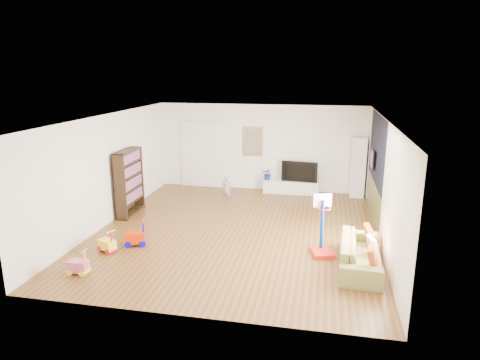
% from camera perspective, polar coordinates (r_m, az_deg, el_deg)
% --- Properties ---
extents(floor, '(6.50, 7.50, 0.00)m').
position_cam_1_polar(floor, '(10.32, -0.44, -6.74)').
color(floor, brown).
rests_on(floor, ground).
extents(ceiling, '(6.50, 7.50, 0.00)m').
position_cam_1_polar(ceiling, '(9.67, -0.47, 8.33)').
color(ceiling, white).
rests_on(ceiling, ground).
extents(wall_back, '(6.50, 0.00, 2.70)m').
position_cam_1_polar(wall_back, '(13.52, 2.80, 4.33)').
color(wall_back, white).
rests_on(wall_back, ground).
extents(wall_front, '(6.50, 0.00, 2.70)m').
position_cam_1_polar(wall_front, '(6.46, -7.31, -7.41)').
color(wall_front, silver).
rests_on(wall_front, ground).
extents(wall_left, '(0.00, 7.50, 2.70)m').
position_cam_1_polar(wall_left, '(11.02, -17.23, 1.33)').
color(wall_left, white).
rests_on(wall_left, ground).
extents(wall_right, '(0.00, 7.50, 2.70)m').
position_cam_1_polar(wall_right, '(9.80, 18.49, -0.39)').
color(wall_right, white).
rests_on(wall_right, ground).
extents(navy_accent, '(0.01, 3.20, 1.70)m').
position_cam_1_polar(navy_accent, '(11.05, 17.79, 3.97)').
color(navy_accent, black).
rests_on(navy_accent, wall_right).
extents(olive_wainscot, '(0.01, 3.20, 1.00)m').
position_cam_1_polar(olive_wainscot, '(11.36, 17.26, -2.73)').
color(olive_wainscot, brown).
rests_on(olive_wainscot, wall_right).
extents(doorway, '(1.45, 0.06, 2.10)m').
position_cam_1_polar(doorway, '(13.94, -5.00, 3.35)').
color(doorway, white).
rests_on(doorway, ground).
extents(painting_back, '(0.62, 0.06, 0.92)m').
position_cam_1_polar(painting_back, '(13.49, 1.73, 5.18)').
color(painting_back, gold).
rests_on(painting_back, wall_back).
extents(artwork_right, '(0.04, 0.56, 0.46)m').
position_cam_1_polar(artwork_right, '(11.29, 17.24, 2.67)').
color(artwork_right, '#7F3F8C').
rests_on(artwork_right, wall_right).
extents(media_console, '(1.72, 0.45, 0.40)m').
position_cam_1_polar(media_console, '(13.40, 6.82, -0.90)').
color(media_console, silver).
rests_on(media_console, ground).
extents(tall_cabinet, '(0.43, 0.43, 1.81)m').
position_cam_1_polar(tall_cabinet, '(13.24, 15.46, 1.63)').
color(tall_cabinet, white).
rests_on(tall_cabinet, ground).
extents(bookshelf, '(0.34, 1.19, 1.72)m').
position_cam_1_polar(bookshelf, '(11.61, -14.57, -0.31)').
color(bookshelf, black).
rests_on(bookshelf, ground).
extents(sofa, '(0.88, 2.01, 0.57)m').
position_cam_1_polar(sofa, '(8.73, 15.79, -9.40)').
color(sofa, olive).
rests_on(sofa, ground).
extents(basketball_hoop, '(0.57, 0.63, 1.28)m').
position_cam_1_polar(basketball_hoop, '(8.96, 11.12, -6.04)').
color(basketball_hoop, red).
rests_on(basketball_hoop, ground).
extents(ride_on_yellow, '(0.43, 0.36, 0.50)m').
position_cam_1_polar(ride_on_yellow, '(9.52, -17.35, -7.72)').
color(ride_on_yellow, yellow).
rests_on(ride_on_yellow, ground).
extents(ride_on_orange, '(0.49, 0.39, 0.57)m').
position_cam_1_polar(ride_on_orange, '(9.66, -13.83, -6.92)').
color(ride_on_orange, red).
rests_on(ride_on_orange, ground).
extents(ride_on_pink, '(0.37, 0.23, 0.50)m').
position_cam_1_polar(ride_on_pink, '(8.72, -20.86, -10.15)').
color(ride_on_pink, '#CE4F85').
rests_on(ride_on_pink, ground).
extents(child, '(0.28, 0.19, 0.75)m').
position_cam_1_polar(child, '(12.45, -1.82, -1.15)').
color(child, gray).
rests_on(child, ground).
extents(tv, '(1.11, 0.27, 0.63)m').
position_cam_1_polar(tv, '(13.26, 8.01, 1.20)').
color(tv, black).
rests_on(tv, media_console).
extents(vase_plant, '(0.37, 0.33, 0.38)m').
position_cam_1_polar(vase_plant, '(13.35, 3.73, 0.83)').
color(vase_plant, navy).
rests_on(vase_plant, media_console).
extents(pillow_left, '(0.18, 0.42, 0.41)m').
position_cam_1_polar(pillow_left, '(8.19, 17.34, -9.89)').
color(pillow_left, '#B5401D').
rests_on(pillow_left, sofa).
extents(pillow_center, '(0.17, 0.37, 0.35)m').
position_cam_1_polar(pillow_center, '(8.72, 17.24, -8.35)').
color(pillow_center, white).
rests_on(pillow_center, sofa).
extents(pillow_right, '(0.16, 0.42, 0.41)m').
position_cam_1_polar(pillow_right, '(9.21, 16.87, -7.09)').
color(pillow_right, '#CA3200').
rests_on(pillow_right, sofa).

